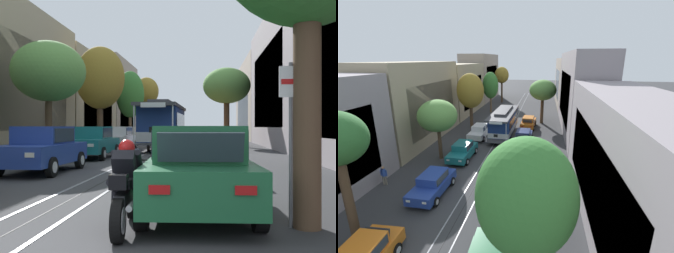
{
  "view_description": "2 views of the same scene",
  "coord_description": "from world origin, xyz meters",
  "views": [
    {
      "loc": [
        2.9,
        -3.89,
        1.57
      ],
      "look_at": [
        0.0,
        27.2,
        1.59
      ],
      "focal_mm": 43.15,
      "sensor_mm": 36.0,
      "label": 1
    },
    {
      "loc": [
        4.87,
        -3.83,
        9.34
      ],
      "look_at": [
        0.0,
        25.08,
        0.62
      ],
      "focal_mm": 24.35,
      "sensor_mm": 36.0,
      "label": 2
    }
  ],
  "objects": [
    {
      "name": "street_tree_kerb_right_second",
      "position": [
        4.64,
        29.9,
        4.93
      ],
      "size": [
        3.94,
        3.77,
        6.48
      ],
      "color": "#4C3826",
      "rests_on": "ground"
    },
    {
      "name": "parked_car_green_mid_right",
      "position": [
        2.8,
        15.05,
        0.8
      ],
      "size": [
        2.09,
        4.4,
        1.58
      ],
      "color": "#1E6038",
      "rests_on": "ground"
    },
    {
      "name": "building_facade_left",
      "position": [
        -10.07,
        30.26,
        4.6
      ],
      "size": [
        5.65,
        59.06,
        10.38
      ],
      "color": "gray",
      "rests_on": "ground"
    },
    {
      "name": "parked_car_green_near_right",
      "position": [
        2.76,
        3.46,
        0.8
      ],
      "size": [
        2.13,
        4.42,
        1.58
      ],
      "color": "#1E6038",
      "rests_on": "ground"
    },
    {
      "name": "parked_car_navy_fourth_right",
      "position": [
        2.73,
        20.79,
        0.8
      ],
      "size": [
        2.06,
        4.39,
        1.58
      ],
      "color": "#19234C",
      "rests_on": "ground"
    },
    {
      "name": "cable_car_trolley",
      "position": [
        -0.0,
        23.69,
        1.66
      ],
      "size": [
        2.72,
        9.16,
        3.28
      ],
      "color": "navy",
      "rests_on": "ground"
    },
    {
      "name": "street_tree_kerb_left_far",
      "position": [
        -4.43,
        45.84,
        5.9
      ],
      "size": [
        3.07,
        2.92,
        7.73
      ],
      "color": "#4C3826",
      "rests_on": "ground"
    },
    {
      "name": "parked_car_orange_fifth_right",
      "position": [
        2.85,
        27.19,
        0.8
      ],
      "size": [
        2.14,
        4.42,
        1.58
      ],
      "color": "orange",
      "rests_on": "ground"
    },
    {
      "name": "trolley_track_rails",
      "position": [
        0.0,
        27.68,
        0.0
      ],
      "size": [
        1.14,
        67.36,
        0.01
      ],
      "color": "gray",
      "rests_on": "ground"
    },
    {
      "name": "ground_plane",
      "position": [
        0.0,
        23.74,
        0.0
      ],
      "size": [
        160.0,
        160.0,
        0.0
      ],
      "primitive_type": "plane",
      "color": "#38383A"
    },
    {
      "name": "parked_car_white_fourth_left",
      "position": [
        -2.78,
        21.95,
        0.8
      ],
      "size": [
        2.08,
        4.39,
        1.58
      ],
      "color": "silver",
      "rests_on": "ground"
    },
    {
      "name": "parked_car_blue_second_left",
      "position": [
        -2.69,
        9.54,
        0.8
      ],
      "size": [
        2.05,
        4.38,
        1.58
      ],
      "color": "#233D93",
      "rests_on": "ground"
    },
    {
      "name": "street_tree_kerb_left_fourth",
      "position": [
        -4.62,
        35.94,
        4.79
      ],
      "size": [
        2.83,
        2.33,
        7.16
      ],
      "color": "brown",
      "rests_on": "ground"
    },
    {
      "name": "street_sign_post",
      "position": [
        4.22,
        2.52,
        1.6
      ],
      "size": [
        0.36,
        0.07,
        2.57
      ],
      "color": "slate",
      "rests_on": "ground"
    },
    {
      "name": "building_facade_right",
      "position": [
        9.69,
        28.86,
        4.57
      ],
      "size": [
        4.73,
        59.06,
        10.19
      ],
      "color": "gray",
      "rests_on": "ground"
    },
    {
      "name": "parked_car_teal_second_right",
      "position": [
        2.63,
        9.46,
        0.8
      ],
      "size": [
        2.09,
        4.4,
        1.58
      ],
      "color": "#196B70",
      "rests_on": "ground"
    },
    {
      "name": "motorcycle_with_rider",
      "position": [
        1.69,
        2.15,
        0.65
      ],
      "size": [
        0.56,
        1.99,
        1.37
      ],
      "color": "black",
      "rests_on": "ground"
    },
    {
      "name": "street_tree_kerb_left_mid",
      "position": [
        -4.93,
        25.55,
        5.18
      ],
      "size": [
        3.68,
        3.24,
        7.56
      ],
      "color": "#4C3826",
      "rests_on": "ground"
    },
    {
      "name": "street_tree_kerb_left_second",
      "position": [
        -4.79,
        15.31,
        4.27
      ],
      "size": [
        3.6,
        3.8,
        5.79
      ],
      "color": "#4C3826",
      "rests_on": "ground"
    },
    {
      "name": "parked_car_teal_mid_left",
      "position": [
        -2.69,
        15.69,
        0.8
      ],
      "size": [
        2.02,
        4.37,
        1.58
      ],
      "color": "#196B70",
      "rests_on": "ground"
    }
  ]
}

